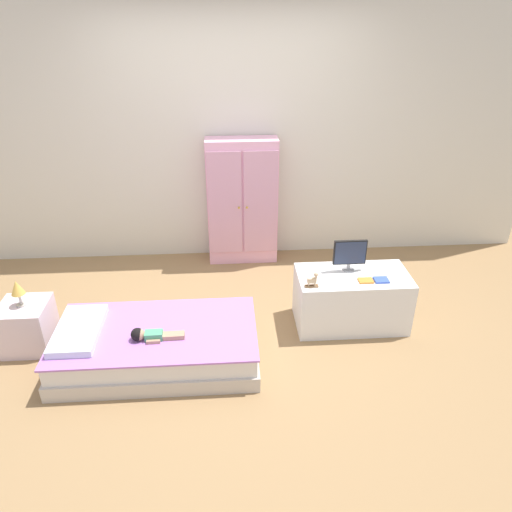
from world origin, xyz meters
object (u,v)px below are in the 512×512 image
rocking_horse_toy (313,280)px  bed (157,345)px  book_orange (366,281)px  book_blue (381,280)px  wardrobe (242,202)px  table_lamp (17,289)px  tv_stand (351,299)px  nightstand (28,326)px  doll (148,335)px  tv_monitor (350,254)px

rocking_horse_toy → bed: bearing=-169.3°
bed → book_orange: 1.74m
bed → book_blue: size_ratio=13.30×
wardrobe → rocking_horse_toy: (0.50, -1.41, -0.12)m
table_lamp → tv_stand: 2.68m
bed → table_lamp: 1.16m
nightstand → doll: bearing=-19.5°
book_orange → doll: bearing=-167.2°
table_lamp → book_orange: 2.73m
bed → tv_monitor: (1.58, 0.47, 0.49)m
wardrobe → doll: bearing=-114.0°
tv_monitor → book_blue: bearing=-40.2°
tv_stand → nightstand: bearing=-177.0°
table_lamp → tv_monitor: size_ratio=0.79×
bed → doll: bearing=-111.0°
bed → nightstand: size_ratio=3.88×
table_lamp → tv_monitor: bearing=4.9°
wardrobe → rocking_horse_toy: wardrobe is taller
bed → rocking_horse_toy: size_ratio=11.95×
bed → tv_stand: size_ratio=1.64×
doll → table_lamp: size_ratio=1.79×
tv_stand → book_orange: size_ratio=7.99×
bed → rocking_horse_toy: (1.23, 0.23, 0.40)m
wardrobe → tv_stand: (0.87, -1.25, -0.42)m
tv_monitor → bed: bearing=-163.3°
doll → table_lamp: bearing=160.5°
doll → wardrobe: bearing=66.0°
table_lamp → book_orange: size_ratio=1.87×
rocking_horse_toy → tv_monitor: bearing=34.8°
table_lamp → rocking_horse_toy: table_lamp is taller
bed → tv_stand: 1.66m
bed → doll: 0.22m
table_lamp → tv_monitor: 2.64m
nightstand → table_lamp: 0.35m
rocking_horse_toy → book_orange: size_ratio=1.10×
doll → book_orange: size_ratio=3.34×
book_blue → tv_monitor: bearing=139.8°
nightstand → table_lamp: size_ratio=1.81×
table_lamp → doll: bearing=-19.5°
rocking_horse_toy → book_blue: rocking_horse_toy is taller
tv_monitor → book_blue: size_ratio=2.41×
rocking_horse_toy → doll: bearing=-165.0°
doll → tv_monitor: bearing=19.8°
book_orange → wardrobe: bearing=124.8°
table_lamp → book_blue: 2.86m
tv_stand → book_blue: (0.20, -0.11, 0.25)m
book_orange → book_blue: bearing=0.0°
bed → book_orange: size_ratio=13.11×
doll → rocking_horse_toy: bearing=15.0°
nightstand → book_orange: (2.73, 0.03, 0.29)m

